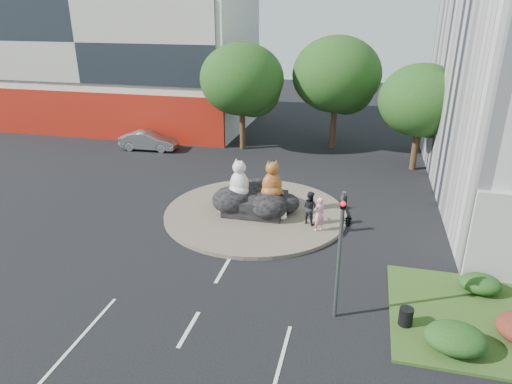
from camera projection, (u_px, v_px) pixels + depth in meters
ground at (189, 329)px, 16.29m from camera, size 120.00×120.00×0.00m
roundabout_island at (255, 213)px, 25.25m from camera, size 10.00×10.00×0.20m
rock_plinth at (255, 204)px, 25.04m from camera, size 3.20×2.60×0.90m
shophouse_block at (115, 58)px, 43.00m from camera, size 25.20×12.30×17.40m
tree_left at (243, 83)px, 35.01m from camera, size 6.46×6.46×8.27m
tree_mid at (337, 78)px, 35.16m from camera, size 6.84×6.84×8.76m
tree_right at (422, 104)px, 30.60m from camera, size 5.70×5.70×7.30m
hedge_near_green at (456, 338)px, 15.00m from camera, size 2.00×1.60×0.90m
hedge_back_green at (480, 284)px, 18.12m from camera, size 1.60×1.28×0.72m
traffic_light at (344, 229)px, 15.60m from camera, size 0.44×1.24×5.00m
cat_white at (239, 178)px, 24.52m from camera, size 1.64×1.57×2.10m
cat_tabby at (272, 179)px, 24.40m from camera, size 1.58×1.49×2.09m
kitten_calico at (223, 204)px, 24.82m from camera, size 0.61×0.53×0.99m
kitten_white at (283, 212)px, 24.13m from camera, size 0.60×0.55×0.85m
pedestrian_pink at (319, 214)px, 22.72m from camera, size 0.77×0.76×1.80m
pedestrian_dark at (310, 207)px, 23.49m from camera, size 1.08×1.01×1.77m
parked_car at (149, 141)px, 36.40m from camera, size 4.62×1.85×1.49m
litter_bin at (406, 316)px, 16.25m from camera, size 0.54×0.54×0.67m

